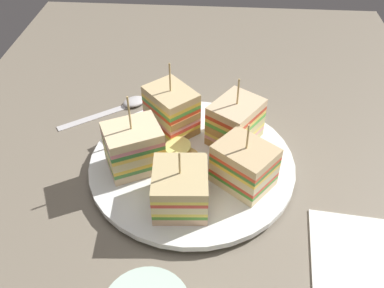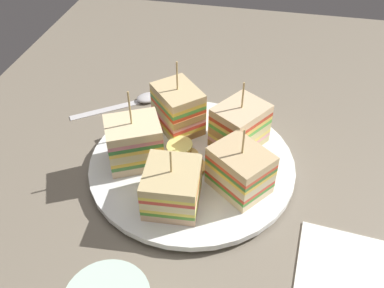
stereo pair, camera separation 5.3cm
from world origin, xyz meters
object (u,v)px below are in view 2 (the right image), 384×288
Objects in this scene: sandwich_wedge_3 at (240,170)px; chip_pile at (185,155)px; plate at (192,164)px; sandwich_wedge_0 at (178,109)px; sandwich_wedge_4 at (240,126)px; sandwich_wedge_1 at (134,143)px; spoon at (137,101)px; sandwich_wedge_2 at (172,187)px; napkin at (361,277)px.

chip_pile is at bearing 14.12° from sandwich_wedge_3.
plate is 2.53× the size of sandwich_wedge_0.
sandwich_wedge_4 reaches higher than sandwich_wedge_3.
sandwich_wedge_3 is 1.24× the size of chip_pile.
sandwich_wedge_0 is at bearing -159.69° from chip_pile.
sandwich_wedge_1 is 16.03cm from spoon.
sandwich_wedge_4 is (1.73, 9.01, -0.23)cm from sandwich_wedge_0.
spoon is (-13.30, -11.99, -0.54)cm from plate.
sandwich_wedge_0 is 1.09× the size of sandwich_wedge_4.
chip_pile is (6.59, 2.44, -2.48)cm from sandwich_wedge_0.
sandwich_wedge_1 reaches higher than sandwich_wedge_0.
sandwich_wedge_2 is at bearing -96.79° from spoon.
sandwich_wedge_2 is 1.10× the size of chip_pile.
sandwich_wedge_3 is 0.69× the size of napkin.
plate is 8.10cm from sandwich_wedge_2.
sandwich_wedge_3 is at bearing 41.40° from sandwich_wedge_4.
sandwich_wedge_1 is (8.07, -3.92, -0.14)cm from sandwich_wedge_0.
sandwich_wedge_2 is at bearing 0.95° from chip_pile.
plate is 2.48× the size of sandwich_wedge_1.
chip_pile is at bearing -119.68° from napkin.
chip_pile is (4.86, -6.57, -2.25)cm from sandwich_wedge_4.
sandwich_wedge_4 is 19.95cm from spoon.
sandwich_wedge_1 reaches higher than napkin.
sandwich_wedge_1 is 0.82× the size of napkin.
plate is 17.91cm from spoon.
napkin is at bearing 59.32° from plate.
napkin is (12.48, 21.03, -0.69)cm from plate.
chip_pile is at bearing -93.12° from plate.
chip_pile reaches higher than spoon.
sandwich_wedge_3 reaches higher than sandwich_wedge_2.
napkin is at bearing 75.86° from sandwich_wedge_4.
spoon is at bearing 81.51° from sandwich_wedge_1.
chip_pile is (-0.05, -0.96, 1.42)cm from plate.
plate is 2.75× the size of sandwich_wedge_4.
sandwich_wedge_3 is (1.97, 13.97, -0.26)cm from sandwich_wedge_1.
sandwich_wedge_0 is (-6.65, -3.40, 3.91)cm from plate.
sandwich_wedge_1 is at bearing 43.39° from sandwich_wedge_2.
sandwich_wedge_0 is at bearing 37.95° from sandwich_wedge_1.
sandwich_wedge_4 is (-12.32, 6.44, 0.51)cm from sandwich_wedge_2.
sandwich_wedge_1 is at bearing -111.31° from napkin.
sandwich_wedge_0 is 7.46cm from chip_pile.
sandwich_wedge_4 is (-8.30, -1.03, 0.17)cm from sandwich_wedge_3.
napkin is at bearing -73.09° from spoon.
sandwich_wedge_0 reaches higher than chip_pile.
sandwich_wedge_0 is 1.17× the size of sandwich_wedge_3.
plate is at bearing -15.13° from sandwich_wedge_1.
sandwich_wedge_3 is 0.93× the size of sandwich_wedge_4.
sandwich_wedge_3 is at bearing -122.29° from napkin.
spoon is 0.98× the size of napkin.
chip_pile is 17.35cm from spoon.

